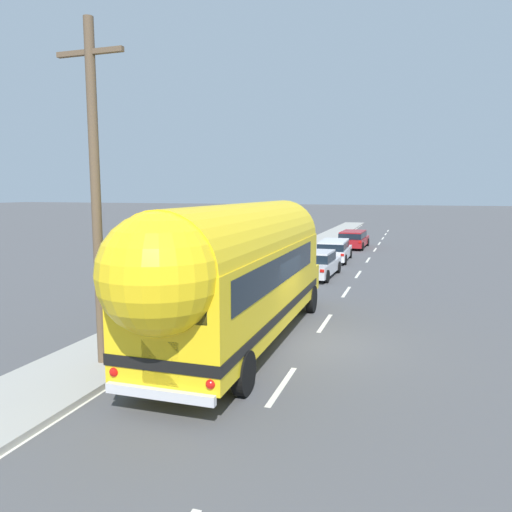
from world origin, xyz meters
name	(u,v)px	position (x,y,z in m)	size (l,w,h in m)	color
ground_plane	(311,344)	(0.00, 0.00, 0.00)	(300.00, 300.00, 0.00)	#4C4C4F
lane_markings	(311,271)	(-2.65, 13.01, 0.00)	(3.90, 80.00, 0.01)	silver
sidewalk_slab	(254,276)	(-5.06, 10.00, 0.07)	(2.59, 90.00, 0.15)	#9E9B93
utility_pole	(96,193)	(-4.66, -3.52, 4.42)	(1.80, 0.24, 8.50)	brown
painted_bus	(238,269)	(-1.87, -1.11, 2.30)	(2.68, 12.31, 4.12)	yellow
car_lead	(317,263)	(-2.01, 11.27, 0.74)	(2.02, 4.59, 1.37)	silver
car_second	(334,249)	(-2.03, 17.27, 0.80)	(1.98, 4.68, 1.37)	white
car_third	(353,238)	(-1.74, 25.03, 0.79)	(2.10, 4.87, 1.37)	#A5191E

